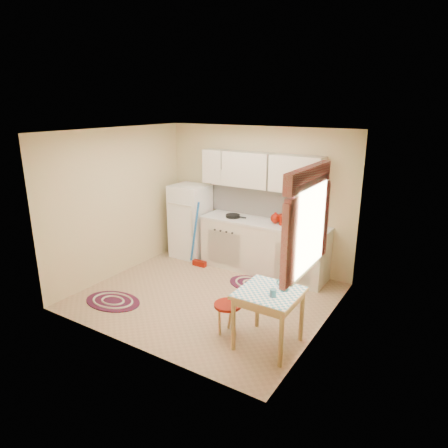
# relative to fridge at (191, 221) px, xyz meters

# --- Properties ---
(room_shell) EXTENTS (3.64, 3.60, 2.52)m
(room_shell) POSITION_rel_fridge_xyz_m (1.39, -1.01, 0.90)
(room_shell) COLOR tan
(room_shell) RESTS_ON ground
(fridge) EXTENTS (0.65, 0.60, 1.40)m
(fridge) POSITION_rel_fridge_xyz_m (0.00, 0.00, 0.00)
(fridge) COLOR white
(fridge) RESTS_ON ground
(broom) EXTENTS (0.28, 0.12, 1.20)m
(broom) POSITION_rel_fridge_xyz_m (0.44, -0.35, -0.10)
(broom) COLOR blue
(broom) RESTS_ON ground
(base_cabinets) EXTENTS (2.25, 0.60, 0.88)m
(base_cabinets) POSITION_rel_fridge_xyz_m (1.54, 0.05, -0.26)
(base_cabinets) COLOR beige
(base_cabinets) RESTS_ON ground
(countertop) EXTENTS (2.27, 0.62, 0.04)m
(countertop) POSITION_rel_fridge_xyz_m (1.54, 0.05, 0.20)
(countertop) COLOR silver
(countertop) RESTS_ON base_cabinets
(frying_pan) EXTENTS (0.26, 0.26, 0.05)m
(frying_pan) POSITION_rel_fridge_xyz_m (0.94, 0.00, 0.24)
(frying_pan) COLOR black
(frying_pan) RESTS_ON countertop
(red_kettle) EXTENTS (0.24, 0.23, 0.19)m
(red_kettle) POSITION_rel_fridge_xyz_m (1.75, 0.05, 0.31)
(red_kettle) COLOR maroon
(red_kettle) RESTS_ON countertop
(red_canister) EXTENTS (0.16, 0.16, 0.16)m
(red_canister) POSITION_rel_fridge_xyz_m (1.88, 0.05, 0.30)
(red_canister) COLOR maroon
(red_canister) RESTS_ON countertop
(table) EXTENTS (0.72, 0.72, 0.72)m
(table) POSITION_rel_fridge_xyz_m (2.60, -1.93, -0.34)
(table) COLOR tan
(table) RESTS_ON ground
(stool) EXTENTS (0.43, 0.43, 0.42)m
(stool) POSITION_rel_fridge_xyz_m (2.05, -1.97, -0.49)
(stool) COLOR maroon
(stool) RESTS_ON ground
(coffee_pot) EXTENTS (0.16, 0.15, 0.25)m
(coffee_pot) POSITION_rel_fridge_xyz_m (2.75, -1.81, 0.15)
(coffee_pot) COLOR teal
(coffee_pot) RESTS_ON table
(mug) EXTENTS (0.09, 0.09, 0.10)m
(mug) POSITION_rel_fridge_xyz_m (2.70, -2.03, 0.07)
(mug) COLOR teal
(mug) RESTS_ON table
(rug_center) EXTENTS (0.92, 0.68, 0.02)m
(rug_center) POSITION_rel_fridge_xyz_m (1.66, -0.54, -0.69)
(rug_center) COLOR maroon
(rug_center) RESTS_ON ground
(rug_left) EXTENTS (0.95, 0.68, 0.02)m
(rug_left) POSITION_rel_fridge_xyz_m (0.14, -2.17, -0.69)
(rug_left) COLOR maroon
(rug_left) RESTS_ON ground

